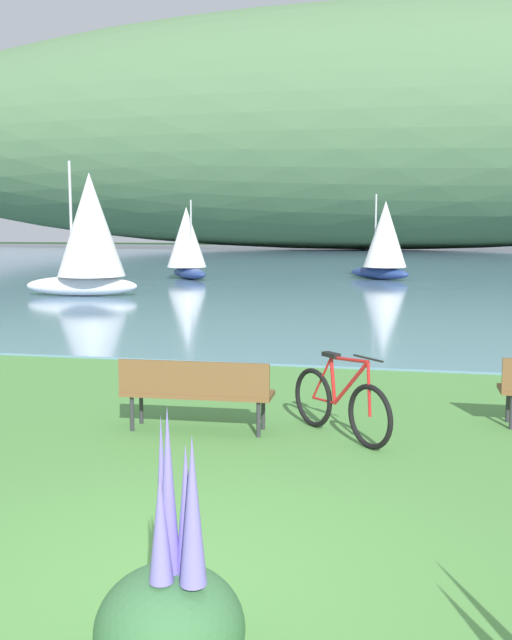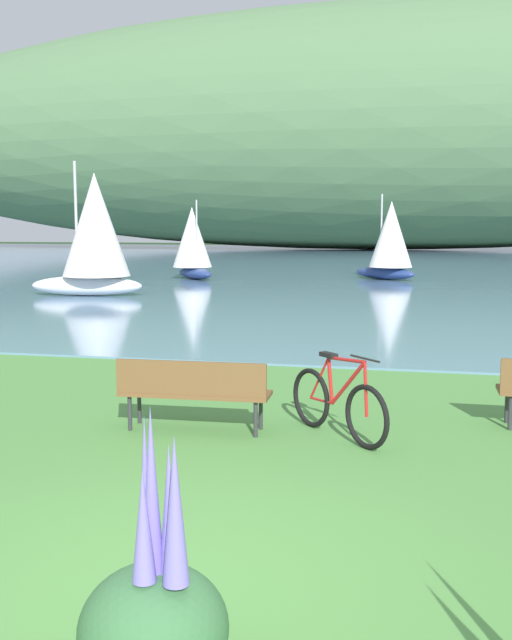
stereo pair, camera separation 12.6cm
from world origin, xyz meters
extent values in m
plane|color=#518E42|center=(0.00, 0.00, 0.00)|extent=(200.00, 200.00, 0.00)
cube|color=#5B7F9E|center=(0.00, 47.89, 0.02)|extent=(180.00, 80.00, 0.04)
ellipsoid|color=#4C7047|center=(-3.60, 72.43, 12.24)|extent=(119.95, 28.00, 24.40)
cube|color=brown|center=(-0.95, 3.73, 0.45)|extent=(1.82, 0.54, 0.05)
cube|color=brown|center=(-0.94, 3.52, 0.68)|extent=(1.80, 0.10, 0.40)
cylinder|color=#2D2D33|center=(-1.72, 3.87, 0.23)|extent=(0.05, 0.05, 0.45)
cylinder|color=#2D2D33|center=(-0.19, 3.93, 0.23)|extent=(0.05, 0.05, 0.45)
cylinder|color=#2D2D33|center=(-1.71, 3.53, 0.23)|extent=(0.05, 0.05, 0.45)
cylinder|color=#2D2D33|center=(-0.18, 3.59, 0.23)|extent=(0.05, 0.05, 0.45)
cylinder|color=#2D2D33|center=(2.73, 4.88, 0.23)|extent=(0.05, 0.05, 0.45)
cylinder|color=#2D2D33|center=(2.73, 4.55, 0.23)|extent=(0.05, 0.05, 0.45)
torus|color=black|center=(1.10, 3.41, 0.36)|extent=(0.54, 0.56, 0.72)
torus|color=black|center=(0.38, 4.17, 0.36)|extent=(0.54, 0.56, 0.72)
cylinder|color=red|center=(0.87, 3.66, 0.67)|extent=(0.45, 0.47, 0.61)
cylinder|color=red|center=(0.84, 3.69, 0.94)|extent=(0.48, 0.50, 0.09)
cylinder|color=red|center=(0.64, 3.90, 0.65)|extent=(0.12, 0.12, 0.54)
cylinder|color=red|center=(0.52, 4.02, 0.37)|extent=(0.32, 0.33, 0.05)
cylinder|color=red|center=(0.50, 4.05, 0.64)|extent=(0.28, 0.29, 0.56)
cylinder|color=red|center=(1.09, 3.43, 0.66)|extent=(0.09, 0.09, 0.60)
cube|color=black|center=(0.62, 3.92, 0.94)|extent=(0.24, 0.24, 0.05)
cylinder|color=black|center=(1.07, 3.45, 1.00)|extent=(0.35, 0.36, 0.02)
ellipsoid|color=#386B3D|center=(0.31, -1.03, 0.33)|extent=(0.79, 0.79, 0.66)
cylinder|color=#386B3D|center=(0.32, -1.04, 0.59)|extent=(0.02, 0.02, 0.12)
cone|color=#7A6BC6|center=(0.32, -1.04, 1.09)|extent=(0.12, 0.12, 0.88)
cylinder|color=#386B3D|center=(0.47, -1.13, 0.59)|extent=(0.02, 0.02, 0.12)
cone|color=#7A6BC6|center=(0.47, -1.13, 1.03)|extent=(0.14, 0.14, 0.77)
cylinder|color=#386B3D|center=(0.41, -1.03, 0.59)|extent=(0.02, 0.02, 0.12)
cone|color=#7A6BC6|center=(0.41, -1.03, 0.99)|extent=(0.11, 0.11, 0.69)
cylinder|color=#386B3D|center=(0.31, -1.14, 0.59)|extent=(0.02, 0.02, 0.12)
cone|color=#7A6BC6|center=(0.31, -1.14, 0.94)|extent=(0.13, 0.13, 0.58)
cylinder|color=#386B3D|center=(0.27, -1.02, 0.59)|extent=(0.02, 0.02, 0.12)
cone|color=#7A6BC6|center=(0.27, -1.02, 1.06)|extent=(0.09, 0.09, 0.83)
ellipsoid|color=navy|center=(0.12, 29.06, 0.33)|extent=(3.16, 2.69, 0.57)
cylinder|color=#B2B2B2|center=(-0.08, 29.22, 2.24)|extent=(0.08, 0.08, 3.27)
cone|color=white|center=(0.36, 28.88, 2.08)|extent=(2.72, 2.72, 2.94)
ellipsoid|color=navy|center=(-8.38, 27.46, 0.31)|extent=(2.65, 2.85, 0.53)
cylinder|color=#B2B2B2|center=(-8.22, 27.28, 2.09)|extent=(0.08, 0.08, 3.04)
cone|color=white|center=(-8.56, 27.67, 1.94)|extent=(2.55, 2.55, 2.74)
ellipsoid|color=white|center=(-9.63, 18.91, 0.38)|extent=(4.02, 1.58, 0.68)
cylinder|color=#B2B2B2|center=(-9.94, 18.88, 2.68)|extent=(0.10, 0.10, 3.91)
cone|color=white|center=(-9.27, 18.96, 2.48)|extent=(2.59, 2.59, 3.52)
camera|label=1|loc=(1.49, -4.43, 2.42)|focal=40.87mm
camera|label=2|loc=(1.61, -4.40, 2.42)|focal=40.87mm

